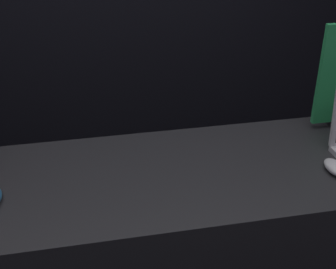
% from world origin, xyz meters
% --- Properties ---
extents(display_counter, '(2.10, 0.61, 0.85)m').
position_xyz_m(display_counter, '(0.00, 0.31, 0.43)').
color(display_counter, black).
rests_on(display_counter, ground_plane).
extents(mouse_back, '(0.06, 0.11, 0.03)m').
position_xyz_m(mouse_back, '(0.58, 0.20, 0.87)').
color(mouse_back, '#B2B2B7').
rests_on(mouse_back, display_counter).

